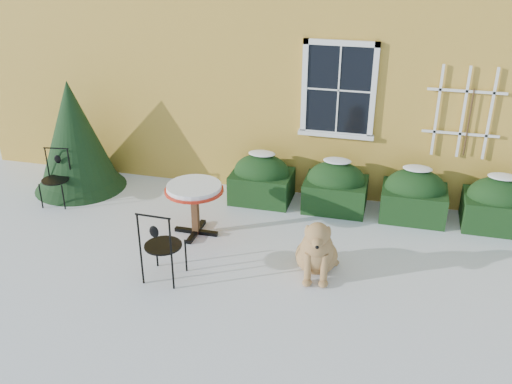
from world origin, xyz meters
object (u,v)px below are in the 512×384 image
(bistro_table, at_px, (194,193))
(patio_chair_far, at_px, (56,177))
(dog, at_px, (317,251))
(evergreen_shrub, at_px, (76,146))
(patio_chair_near, at_px, (161,245))

(bistro_table, bearing_deg, patio_chair_far, 171.01)
(patio_chair_far, distance_m, dog, 4.88)
(patio_chair_far, bearing_deg, evergreen_shrub, 79.75)
(bistro_table, height_order, patio_chair_near, patio_chair_near)
(evergreen_shrub, xyz_separation_m, patio_chair_far, (-0.03, -0.69, -0.33))
(evergreen_shrub, relative_size, dog, 1.89)
(evergreen_shrub, height_order, dog, evergreen_shrub)
(patio_chair_near, bearing_deg, bistro_table, -88.08)
(evergreen_shrub, distance_m, patio_chair_near, 3.64)
(patio_chair_near, height_order, patio_chair_far, patio_chair_near)
(patio_chair_far, relative_size, dog, 0.91)
(bistro_table, bearing_deg, patio_chair_near, -89.71)
(patio_chair_near, distance_m, dog, 2.13)
(evergreen_shrub, xyz_separation_m, bistro_table, (2.69, -1.12, -0.11))
(patio_chair_far, bearing_deg, dog, -21.24)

